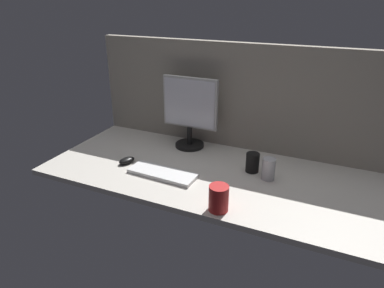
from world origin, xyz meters
TOP-DOWN VIEW (x-y plane):
  - ground_plane at (0.00, 0.00)cm, footprint 180.00×80.00cm
  - cubicle_wall_back at (0.00, 37.50)cm, footprint 180.00×5.00cm
  - monitor at (-24.32, 25.12)cm, footprint 34.87×18.00cm
  - keyboard at (-21.83, -15.35)cm, footprint 37.52×14.57cm
  - mouse at (-46.95, -11.68)cm, footprint 8.81×11.00cm
  - mug_red_plastic at (16.32, -33.16)cm, footprint 8.90×8.90cm
  - mug_steel at (30.06, 3.52)cm, footprint 6.71×6.71cm
  - mug_black_travel at (20.40, 8.28)cm, footprint 7.18×7.18cm

SIDE VIEW (x-z plane):
  - ground_plane at x=0.00cm, z-range -3.00..0.00cm
  - keyboard at x=-21.83cm, z-range 0.00..2.00cm
  - mouse at x=-46.95cm, z-range 0.00..3.40cm
  - mug_black_travel at x=20.40cm, z-range 0.00..10.57cm
  - mug_steel at x=30.06cm, z-range 0.00..11.68cm
  - mug_red_plastic at x=16.32cm, z-range 0.00..12.12cm
  - monitor at x=-24.32cm, z-range 1.63..45.36cm
  - cubicle_wall_back at x=0.00cm, z-range 0.00..63.39cm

